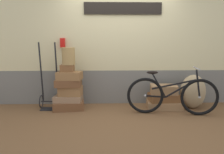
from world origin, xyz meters
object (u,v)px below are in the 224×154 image
at_px(suitcase_0, 69,105).
at_px(suitcase_7, 164,97).
at_px(suitcase_1, 68,98).
at_px(suitcase_4, 70,76).
at_px(burlap_sack, 193,92).
at_px(bicycle, 172,96).
at_px(wicker_basket, 68,56).
at_px(suitcase_8, 164,89).
at_px(suitcase_2, 71,91).
at_px(suitcase_3, 68,83).
at_px(luggage_trolley, 50,93).
at_px(suitcase_5, 67,68).
at_px(suitcase_6, 164,104).

height_order(suitcase_0, suitcase_7, suitcase_7).
xyz_separation_m(suitcase_1, suitcase_4, (0.04, -0.02, 0.48)).
xyz_separation_m(burlap_sack, bicycle, (-0.57, -0.39, 0.02)).
distance_m(wicker_basket, burlap_sack, 2.71).
distance_m(suitcase_1, suitcase_8, 2.02).
height_order(suitcase_1, suitcase_7, suitcase_7).
height_order(wicker_basket, bicycle, wicker_basket).
height_order(suitcase_2, bicycle, bicycle).
distance_m(suitcase_3, burlap_sack, 2.63).
height_order(suitcase_2, suitcase_3, suitcase_3).
xyz_separation_m(wicker_basket, luggage_trolley, (-0.43, 0.07, -0.78)).
relative_size(suitcase_4, burlap_sack, 0.69).
bearing_deg(burlap_sack, wicker_basket, 179.91).
distance_m(suitcase_7, bicycle, 0.43).
distance_m(suitcase_0, luggage_trolley, 0.49).
bearing_deg(suitcase_5, bicycle, -7.46).
distance_m(suitcase_6, suitcase_8, 0.33).
distance_m(suitcase_1, luggage_trolley, 0.42).
xyz_separation_m(suitcase_6, wicker_basket, (-2.01, -0.02, 1.04)).
bearing_deg(bicycle, suitcase_3, 168.84).
relative_size(suitcase_0, burlap_sack, 0.87).
distance_m(suitcase_0, burlap_sack, 2.64).
distance_m(suitcase_3, suitcase_6, 2.08).
bearing_deg(bicycle, suitcase_6, 94.25).
bearing_deg(burlap_sack, suitcase_6, 178.02).
xyz_separation_m(suitcase_2, suitcase_6, (1.99, 0.01, -0.31)).
bearing_deg(suitcase_8, suitcase_1, -172.97).
relative_size(suitcase_6, bicycle, 0.41).
relative_size(suitcase_7, burlap_sack, 0.85).
relative_size(suitcase_3, suitcase_4, 1.06).
height_order(suitcase_5, bicycle, suitcase_5).
bearing_deg(luggage_trolley, suitcase_8, -1.39).
distance_m(suitcase_5, suitcase_6, 2.18).
height_order(suitcase_1, suitcase_2, suitcase_2).
relative_size(luggage_trolley, burlap_sack, 1.95).
distance_m(suitcase_2, bicycle, 2.06).
relative_size(suitcase_0, bicycle, 0.36).
height_order(suitcase_7, suitcase_8, suitcase_8).
bearing_deg(suitcase_6, suitcase_7, -144.59).
height_order(suitcase_6, wicker_basket, wicker_basket).
relative_size(suitcase_7, bicycle, 0.35).
bearing_deg(suitcase_0, wicker_basket, 15.57).
bearing_deg(suitcase_0, suitcase_2, 12.43).
distance_m(suitcase_4, suitcase_7, 2.03).
bearing_deg(suitcase_4, burlap_sack, 7.16).
xyz_separation_m(suitcase_2, suitcase_8, (1.97, 0.01, 0.02)).
height_order(suitcase_3, wicker_basket, wicker_basket).
bearing_deg(burlap_sack, suitcase_8, 178.36).
xyz_separation_m(suitcase_0, suitcase_1, (-0.01, 0.01, 0.15)).
distance_m(suitcase_6, burlap_sack, 0.66).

